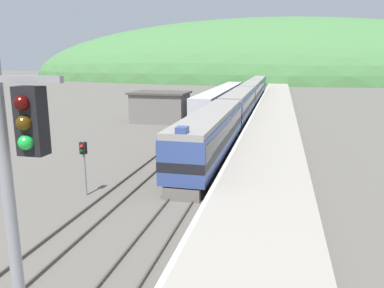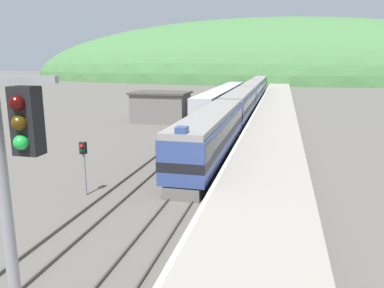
% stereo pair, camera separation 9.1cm
% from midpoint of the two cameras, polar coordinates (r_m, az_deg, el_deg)
% --- Properties ---
extents(track_main, '(1.52, 180.00, 0.16)m').
position_cam_midpoint_polar(track_main, '(72.66, 9.23, 6.27)').
color(track_main, '#4C443D').
rests_on(track_main, ground).
extents(track_siding, '(1.52, 180.00, 0.16)m').
position_cam_midpoint_polar(track_siding, '(73.06, 6.11, 6.40)').
color(track_siding, '#4C443D').
rests_on(track_siding, ground).
extents(platform, '(5.65, 140.00, 0.95)m').
position_cam_midpoint_polar(platform, '(52.58, 12.48, 4.16)').
color(platform, '#9E9689').
rests_on(platform, ground).
extents(distant_hills, '(215.34, 96.90, 50.08)m').
position_cam_midpoint_polar(distant_hills, '(166.37, 11.78, 9.67)').
color(distant_hills, '#477A42').
rests_on(distant_hills, ground).
extents(station_shed, '(7.41, 5.21, 3.96)m').
position_cam_midpoint_polar(station_shed, '(49.29, -4.71, 5.66)').
color(station_shed, slate).
rests_on(station_shed, ground).
extents(express_train_lead_car, '(2.88, 19.42, 4.32)m').
position_cam_midpoint_polar(express_train_lead_car, '(30.08, 2.99, 1.51)').
color(express_train_lead_car, black).
rests_on(express_train_lead_car, ground).
extents(carriage_second, '(2.87, 19.67, 3.96)m').
position_cam_midpoint_polar(carriage_second, '(50.31, 7.32, 5.92)').
color(carriage_second, black).
rests_on(carriage_second, ground).
extents(carriage_third, '(2.87, 19.67, 3.96)m').
position_cam_midpoint_polar(carriage_third, '(70.68, 9.17, 7.79)').
color(carriage_third, black).
rests_on(carriage_third, ground).
extents(carriage_fourth, '(2.87, 19.67, 3.96)m').
position_cam_midpoint_polar(carriage_fourth, '(91.13, 10.20, 8.82)').
color(carriage_fourth, black).
rests_on(carriage_fourth, ground).
extents(siding_train, '(2.90, 35.75, 3.55)m').
position_cam_midpoint_polar(siding_train, '(61.71, 4.77, 6.91)').
color(siding_train, black).
rests_on(siding_train, ground).
extents(signal_mast_main, '(2.20, 0.42, 8.62)m').
position_cam_midpoint_polar(signal_mast_main, '(6.70, -26.27, -8.99)').
color(signal_mast_main, gray).
rests_on(signal_mast_main, ground).
extents(signal_post_siding, '(0.36, 0.42, 3.34)m').
position_cam_midpoint_polar(signal_post_siding, '(23.00, -16.10, -1.86)').
color(signal_post_siding, gray).
rests_on(signal_post_siding, ground).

